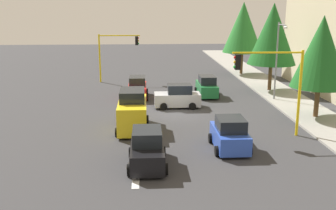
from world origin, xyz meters
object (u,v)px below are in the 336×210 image
at_px(car_silver, 178,97).
at_px(car_green, 207,87).
at_px(tree_roadside_mid, 273,34).
at_px(traffic_signal_far_right, 116,48).
at_px(street_lamp_curbside, 278,53).
at_px(delivery_van_yellow, 133,112).
at_px(car_blue, 230,135).
at_px(traffic_signal_near_left, 273,76).
at_px(tree_roadside_far, 243,27).
at_px(tree_roadside_near, 321,52).
at_px(car_black, 147,150).
at_px(car_red, 137,88).

xyz_separation_m(car_silver, car_green, (-4.22, 3.11, 0.00)).
distance_m(tree_roadside_mid, car_green, 8.39).
height_order(traffic_signal_far_right, street_lamp_curbside, street_lamp_curbside).
distance_m(delivery_van_yellow, car_blue, 7.29).
bearing_deg(delivery_van_yellow, traffic_signal_near_left, 77.82).
height_order(traffic_signal_far_right, tree_roadside_far, tree_roadside_far).
xyz_separation_m(car_blue, car_green, (-14.54, 0.84, 0.00)).
relative_size(tree_roadside_near, tree_roadside_far, 0.87).
xyz_separation_m(traffic_signal_near_left, tree_roadside_near, (-4.00, 4.81, 1.07)).
xyz_separation_m(street_lamp_curbside, car_blue, (11.93, -6.68, -3.45)).
height_order(delivery_van_yellow, car_blue, delivery_van_yellow).
height_order(street_lamp_curbside, car_black, street_lamp_curbside).
bearing_deg(car_green, traffic_signal_near_left, 10.79).
bearing_deg(tree_roadside_far, traffic_signal_near_left, -9.01).
height_order(car_silver, car_black, same).
height_order(street_lamp_curbside, tree_roadside_mid, tree_roadside_mid).
xyz_separation_m(delivery_van_yellow, car_red, (-9.93, 0.16, -0.39)).
height_order(delivery_van_yellow, car_red, delivery_van_yellow).
distance_m(tree_roadside_near, car_black, 16.04).
relative_size(car_green, car_red, 0.99).
distance_m(tree_roadside_near, car_blue, 11.00).
bearing_deg(street_lamp_curbside, tree_roadside_far, 178.81).
distance_m(delivery_van_yellow, car_silver, 7.06).
xyz_separation_m(street_lamp_curbside, car_black, (14.17, -11.61, -3.45)).
relative_size(tree_roadside_far, car_green, 2.16).
bearing_deg(car_blue, tree_roadside_near, 128.37).
xyz_separation_m(tree_roadside_mid, car_green, (1.78, -6.64, -4.81)).
bearing_deg(tree_roadside_mid, delivery_van_yellow, -47.99).
xyz_separation_m(traffic_signal_far_right, car_silver, (12.00, 5.90, -2.90)).
bearing_deg(car_black, car_green, 161.00).
distance_m(street_lamp_curbside, tree_roadside_near, 5.80).
bearing_deg(car_green, tree_roadside_far, 152.49).
distance_m(car_blue, car_green, 14.56).
height_order(tree_roadside_far, car_silver, tree_roadside_far).
height_order(car_green, car_black, same).
bearing_deg(delivery_van_yellow, car_black, 8.38).
distance_m(car_blue, car_black, 5.42).
distance_m(tree_roadside_mid, delivery_van_yellow, 18.53).
bearing_deg(traffic_signal_far_right, delivery_van_yellow, 7.18).
bearing_deg(car_red, street_lamp_curbside, 79.63).
relative_size(traffic_signal_near_left, tree_roadside_near, 0.73).
distance_m(tree_roadside_far, car_green, 14.17).
bearing_deg(tree_roadside_mid, car_black, -33.77).
bearing_deg(tree_roadside_mid, car_green, -74.96).
relative_size(tree_roadside_far, car_silver, 2.31).
distance_m(street_lamp_curbside, car_red, 13.08).
bearing_deg(street_lamp_curbside, car_silver, -79.79).
relative_size(street_lamp_curbside, car_red, 1.70).
bearing_deg(traffic_signal_near_left, car_green, -169.21).
bearing_deg(delivery_van_yellow, car_silver, 149.02).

